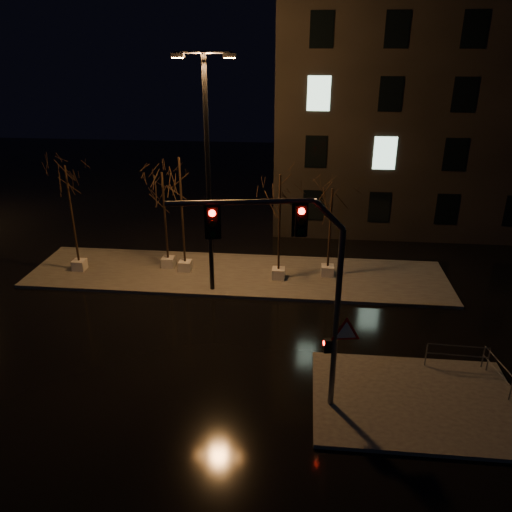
# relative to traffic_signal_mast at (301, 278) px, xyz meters

# --- Properties ---
(ground) EXTENTS (90.00, 90.00, 0.00)m
(ground) POSITION_rel_traffic_signal_mast_xyz_m (-3.43, 4.21, -4.90)
(ground) COLOR black
(ground) RESTS_ON ground
(median) EXTENTS (22.00, 5.00, 0.15)m
(median) POSITION_rel_traffic_signal_mast_xyz_m (-3.43, 10.21, -4.83)
(median) COLOR #44413D
(median) RESTS_ON ground
(sidewalk_corner) EXTENTS (7.00, 5.00, 0.15)m
(sidewalk_corner) POSITION_rel_traffic_signal_mast_xyz_m (4.07, 0.71, -4.83)
(sidewalk_corner) COLOR #44413D
(sidewalk_corner) RESTS_ON ground
(building) EXTENTS (25.00, 12.00, 15.00)m
(building) POSITION_rel_traffic_signal_mast_xyz_m (10.57, 22.21, 2.60)
(building) COLOR black
(building) RESTS_ON ground
(tree_0) EXTENTS (1.80, 1.80, 5.83)m
(tree_0) POSITION_rel_traffic_signal_mast_xyz_m (-11.93, 9.83, -0.33)
(tree_0) COLOR silver
(tree_0) RESTS_ON median
(tree_1) EXTENTS (1.80, 1.80, 5.39)m
(tree_1) POSITION_rel_traffic_signal_mast_xyz_m (-7.26, 10.69, -0.66)
(tree_1) COLOR silver
(tree_1) RESTS_ON median
(tree_2) EXTENTS (1.80, 1.80, 6.28)m
(tree_2) POSITION_rel_traffic_signal_mast_xyz_m (-6.22, 10.29, 0.01)
(tree_2) COLOR silver
(tree_2) RESTS_ON median
(tree_3) EXTENTS (1.80, 1.80, 5.64)m
(tree_3) POSITION_rel_traffic_signal_mast_xyz_m (-1.20, 9.83, -0.47)
(tree_3) COLOR silver
(tree_3) RESTS_ON median
(tree_4) EXTENTS (1.80, 1.80, 4.82)m
(tree_4) POSITION_rel_traffic_signal_mast_xyz_m (1.35, 10.44, -1.10)
(tree_4) COLOR silver
(tree_4) RESTS_ON median
(traffic_signal_mast) EXTENTS (5.86, 1.06, 7.24)m
(traffic_signal_mast) POSITION_rel_traffic_signal_mast_xyz_m (0.00, 0.00, 0.00)
(traffic_signal_mast) COLOR #515358
(traffic_signal_mast) RESTS_ON sidewalk_corner
(streetlight_main) EXTENTS (2.74, 0.41, 10.97)m
(streetlight_main) POSITION_rel_traffic_signal_mast_xyz_m (-4.39, 8.29, 1.58)
(streetlight_main) COLOR black
(streetlight_main) RESTS_ON median
(guard_rail_a) EXTENTS (2.28, 0.15, 0.98)m
(guard_rail_a) POSITION_rel_traffic_signal_mast_xyz_m (5.91, 2.71, -4.11)
(guard_rail_a) COLOR #515358
(guard_rail_a) RESTS_ON sidewalk_corner
(guard_rail_b) EXTENTS (0.39, 1.93, 0.93)m
(guard_rail_b) POSITION_rel_traffic_signal_mast_xyz_m (7.07, 1.93, -4.15)
(guard_rail_b) COLOR #515358
(guard_rail_b) RESTS_ON sidewalk_corner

